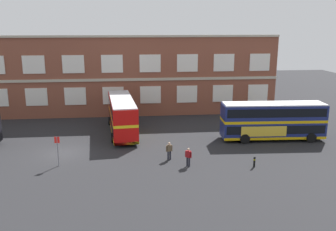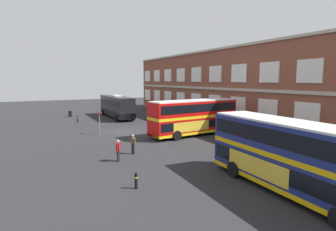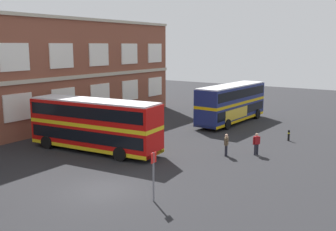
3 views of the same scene
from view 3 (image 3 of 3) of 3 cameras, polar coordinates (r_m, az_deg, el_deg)
ground_plane at (r=24.16m, az=-13.06°, el=-9.72°), size 120.00×120.00×0.00m
double_decker_near at (r=30.35m, az=-10.90°, el=-1.28°), size 3.67×11.20×4.07m
double_decker_middle at (r=41.39m, az=9.45°, el=1.87°), size 11.11×3.26×4.07m
waiting_passenger at (r=29.07m, az=8.65°, el=-4.19°), size 0.64×0.32×1.70m
second_passenger at (r=29.75m, az=13.01°, el=-4.00°), size 0.58×0.46×1.70m
bus_stand_flag at (r=20.39m, az=-2.16°, el=-8.39°), size 0.44×0.10×2.70m
safety_bollard_east at (r=34.96m, az=17.50°, el=-2.81°), size 0.19×0.19×0.95m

